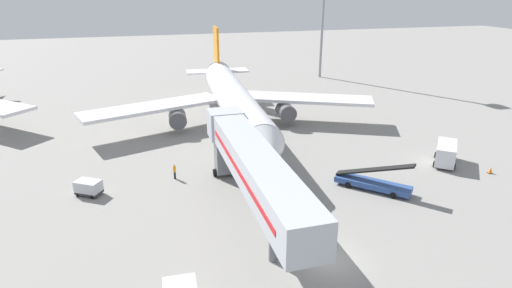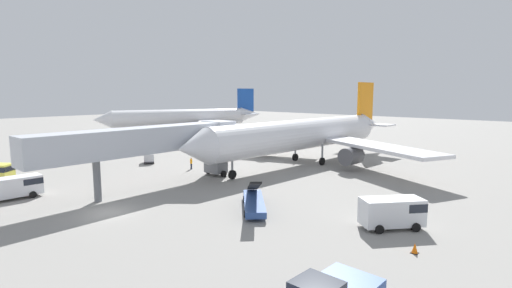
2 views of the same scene
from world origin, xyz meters
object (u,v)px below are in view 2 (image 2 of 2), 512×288
Objects in this scene: jet_bridge at (156,141)px; safety_cone_alpha at (415,248)px; ground_crew_worker_foreground at (191,163)px; airplane_background at (187,118)px; belt_loader_truck at (254,201)px; service_van_outer_right at (393,211)px; airplane_at_gate at (306,134)px; baggage_cart_far_right at (149,158)px; service_van_rear_right at (11,187)px.

jet_bridge reaches higher than safety_cone_alpha.
airplane_background reaches higher than ground_crew_worker_foreground.
service_van_outer_right is (11.23, 3.65, 0.55)m from belt_loader_truck.
jet_bridge is 34.34× the size of safety_cone_alpha.
airplane_at_gate is 27.23× the size of ground_crew_worker_foreground.
safety_cone_alpha is (23.31, -21.73, -4.02)m from airplane_at_gate.
baggage_cart_far_right is at bearing 166.84° from belt_loader_truck.
safety_cone_alpha is (32.67, -7.64, -0.51)m from ground_crew_worker_foreground.
jet_bridge reaches higher than service_van_outer_right.
service_van_rear_right is 1.16× the size of service_van_outer_right.
service_van_rear_right is at bearing -151.21° from service_van_outer_right.
service_van_rear_right is 2.08× the size of baggage_cart_far_right.
jet_bridge is 13.75m from belt_loader_truck.
ground_crew_worker_foreground is (-9.37, -14.09, -3.50)m from airplane_at_gate.
airplane_background reaches higher than service_van_outer_right.
safety_cone_alpha is at bearing 21.61° from service_van_rear_right.
airplane_background is at bearing 154.34° from service_van_outer_right.
baggage_cart_far_right is (-26.81, 6.27, 0.03)m from belt_loader_truck.
airplane_at_gate is at bearing 138.43° from service_van_outer_right.
airplane_at_gate is at bearing 137.01° from safety_cone_alpha.
belt_loader_truck is (9.17, -21.74, -3.58)m from airplane_at_gate.
ground_crew_worker_foreground is (-5.61, 9.20, -4.35)m from jet_bridge.
service_van_outer_right is (20.40, -18.09, -3.03)m from airplane_at_gate.
jet_bridge is 25.01m from service_van_outer_right.
jet_bridge is 16.53m from baggage_cart_far_right.
belt_loader_truck is 14.14m from safety_cone_alpha.
airplane_background reaches higher than safety_cone_alpha.
jet_bridge is at bearing -176.70° from safety_cone_alpha.
service_van_rear_right is (-19.99, -13.50, 0.46)m from belt_loader_truck.
airplane_at_gate is 36.99m from service_van_rear_right.
baggage_cart_far_right is 8.38m from ground_crew_worker_foreground.
jet_bridge reaches higher than service_van_rear_right.
airplane_at_gate reaches higher than ground_crew_worker_foreground.
airplane_background is at bearing 163.29° from airplane_at_gate.
service_van_rear_right is 3.50× the size of ground_crew_worker_foreground.
airplane_at_gate is 7.77× the size of service_van_rear_right.
baggage_cart_far_right is (-38.03, 2.62, -0.52)m from service_van_outer_right.
airplane_at_gate is 23.60m from jet_bridge.
belt_loader_truck is at bearing -13.16° from baggage_cart_far_right.
belt_loader_truck is 0.15× the size of airplane_background.
safety_cone_alpha is at bearing -8.69° from baggage_cart_far_right.
service_van_rear_right is 35.61m from service_van_outer_right.
service_van_outer_right reaches higher than ground_crew_worker_foreground.
service_van_rear_right is at bearing -93.91° from ground_crew_worker_foreground.
service_van_rear_right is at bearing -54.35° from airplane_background.
belt_loader_truck is 65.72m from airplane_background.
belt_loader_truck reaches higher than ground_crew_worker_foreground.
airplane_background is at bearing 138.71° from jet_bridge.
belt_loader_truck is at bearing 34.04° from service_van_rear_right.
jet_bridge reaches higher than ground_crew_worker_foreground.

